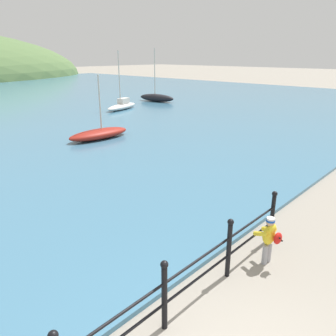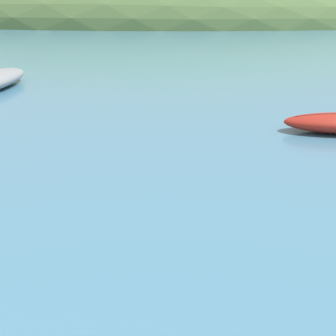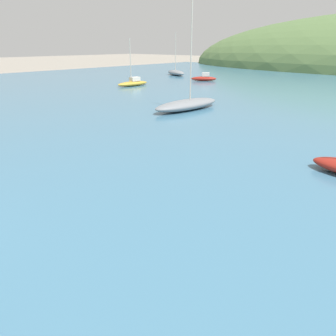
% 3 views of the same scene
% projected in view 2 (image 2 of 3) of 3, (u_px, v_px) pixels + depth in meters
% --- Properties ---
extents(water, '(80.00, 60.00, 0.10)m').
position_uv_depth(water, '(148.00, 49.00, 30.46)').
color(water, teal).
rests_on(water, ground).
extents(far_hillside, '(78.82, 43.35, 18.43)m').
position_uv_depth(far_hillside, '(168.00, 22.00, 65.76)').
color(far_hillside, '#567542').
rests_on(far_hillside, ground).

